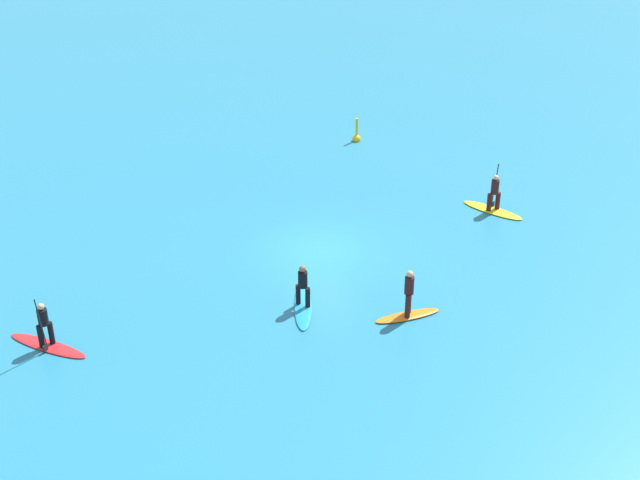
{
  "coord_description": "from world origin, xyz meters",
  "views": [
    {
      "loc": [
        -4.71,
        -30.92,
        17.83
      ],
      "look_at": [
        0.0,
        0.0,
        0.5
      ],
      "focal_mm": 49.67,
      "sensor_mm": 36.0,
      "label": 1
    }
  ],
  "objects": [
    {
      "name": "surfer_on_red_board",
      "position": [
        -10.2,
        -5.15,
        0.49
      ],
      "size": [
        2.99,
        2.3,
        2.19
      ],
      "rotation": [
        0.0,
        0.0,
        5.69
      ],
      "color": "red",
      "rests_on": "ground_plane"
    },
    {
      "name": "surfer_on_blue_board",
      "position": [
        -1.24,
        -4.02,
        0.45
      ],
      "size": [
        1.04,
        3.23,
        1.75
      ],
      "rotation": [
        0.0,
        0.0,
        1.44
      ],
      "color": "#1E8CD1",
      "rests_on": "ground_plane"
    },
    {
      "name": "surfer_on_orange_board",
      "position": [
        2.39,
        -5.23,
        0.58
      ],
      "size": [
        2.54,
        1.02,
        1.92
      ],
      "rotation": [
        0.0,
        0.0,
        3.33
      ],
      "color": "orange",
      "rests_on": "ground_plane"
    },
    {
      "name": "ground_plane",
      "position": [
        0.0,
        0.0,
        0.0
      ],
      "size": [
        120.0,
        120.0,
        0.0
      ],
      "primitive_type": "plane",
      "color": "teal",
      "rests_on": "ground"
    },
    {
      "name": "marker_buoy",
      "position": [
        3.63,
        11.19,
        0.21
      ],
      "size": [
        0.44,
        0.44,
        1.35
      ],
      "color": "yellow",
      "rests_on": "ground_plane"
    },
    {
      "name": "surfer_on_yellow_board",
      "position": [
        8.09,
        2.36,
        0.44
      ],
      "size": [
        2.49,
        2.61,
        2.1
      ],
      "rotation": [
        0.0,
        0.0,
        2.32
      ],
      "color": "yellow",
      "rests_on": "ground_plane"
    }
  ]
}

